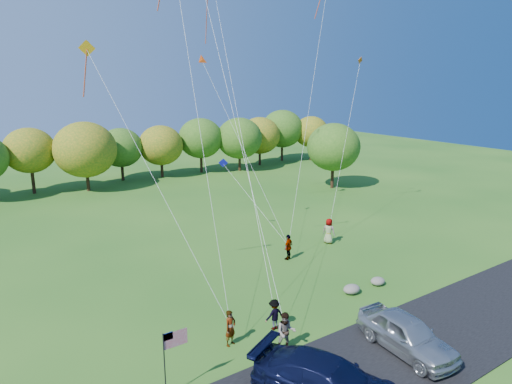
# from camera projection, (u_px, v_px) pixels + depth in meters

# --- Properties ---
(ground) EXTENTS (140.00, 140.00, 0.00)m
(ground) POSITION_uv_depth(u_px,v_px,m) (282.00, 339.00, 21.93)
(ground) COLOR #215618
(ground) RESTS_ON ground
(asphalt_lane) EXTENTS (44.00, 6.00, 0.06)m
(asphalt_lane) POSITION_uv_depth(u_px,v_px,m) (341.00, 383.00, 18.71)
(asphalt_lane) COLOR black
(asphalt_lane) RESTS_ON ground
(treeline) EXTENTS (76.75, 27.63, 8.21)m
(treeline) POSITION_uv_depth(u_px,v_px,m) (69.00, 152.00, 48.68)
(treeline) COLOR #3A2215
(treeline) RESTS_ON ground
(minivan_navy) EXTENTS (4.90, 6.60, 1.78)m
(minivan_navy) POSITION_uv_depth(u_px,v_px,m) (329.00, 383.00, 17.31)
(minivan_navy) COLOR black
(minivan_navy) RESTS_ON asphalt_lane
(minivan_silver) EXTENTS (2.41, 5.14, 1.70)m
(minivan_silver) POSITION_uv_depth(u_px,v_px,m) (406.00, 334.00, 20.73)
(minivan_silver) COLOR #A0A4AA
(minivan_silver) RESTS_ON asphalt_lane
(flyer_a) EXTENTS (0.74, 0.60, 1.75)m
(flyer_a) POSITION_uv_depth(u_px,v_px,m) (230.00, 328.00, 21.29)
(flyer_a) COLOR #4C4C59
(flyer_a) RESTS_ON ground
(flyer_b) EXTENTS (1.15, 1.09, 1.88)m
(flyer_b) POSITION_uv_depth(u_px,v_px,m) (286.00, 332.00, 20.83)
(flyer_b) COLOR #4C4C59
(flyer_b) RESTS_ON ground
(flyer_c) EXTENTS (1.03, 0.60, 1.59)m
(flyer_c) POSITION_uv_depth(u_px,v_px,m) (274.00, 314.00, 22.68)
(flyer_c) COLOR #4C4C59
(flyer_c) RESTS_ON ground
(flyer_d) EXTENTS (1.15, 0.86, 1.81)m
(flyer_d) POSITION_uv_depth(u_px,v_px,m) (288.00, 247.00, 31.52)
(flyer_d) COLOR #4C4C59
(flyer_d) RESTS_ON ground
(flyer_e) EXTENTS (0.97, 1.12, 1.95)m
(flyer_e) POSITION_uv_depth(u_px,v_px,m) (329.00, 231.00, 34.64)
(flyer_e) COLOR #4C4C59
(flyer_e) RESTS_ON ground
(flag_assembly) EXTENTS (1.03, 0.67, 2.79)m
(flag_assembly) POSITION_uv_depth(u_px,v_px,m) (171.00, 347.00, 17.61)
(flag_assembly) COLOR black
(flag_assembly) RESTS_ON ground
(boulder_near) EXTENTS (1.07, 0.84, 0.54)m
(boulder_near) POSITION_uv_depth(u_px,v_px,m) (352.00, 289.00, 26.60)
(boulder_near) COLOR gray
(boulder_near) RESTS_ON ground
(boulder_far) EXTENTS (0.92, 0.77, 0.48)m
(boulder_far) POSITION_uv_depth(u_px,v_px,m) (378.00, 281.00, 27.71)
(boulder_far) COLOR gray
(boulder_far) RESTS_ON ground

